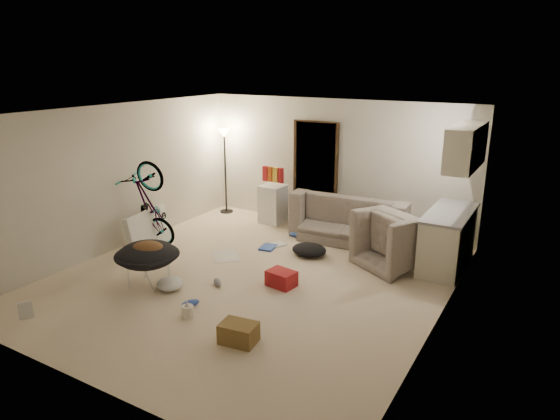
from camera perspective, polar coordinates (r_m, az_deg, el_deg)
The scene contains 37 objects.
floor at distance 7.67m, azimuth -3.28°, elevation -7.93°, with size 5.50×6.00×0.02m, color beige.
ceiling at distance 7.01m, azimuth -3.63°, elevation 11.16°, with size 5.50×6.00×0.02m, color white.
wall_back at distance 9.81m, azimuth 6.35°, elevation 5.25°, with size 5.50×0.02×2.50m, color beige.
wall_front at distance 5.15m, azimuth -22.40°, elevation -6.68°, with size 5.50×0.02×2.50m, color beige.
wall_left at distance 9.02m, azimuth -18.24°, elevation 3.49°, with size 0.02×6.00×2.50m, color beige.
wall_right at distance 6.21m, azimuth 18.31°, elevation -2.32°, with size 0.02×6.00×2.50m, color beige.
doorway at distance 9.99m, azimuth 4.12°, elevation 4.16°, with size 0.85×0.10×2.04m, color black.
door_trim at distance 9.96m, azimuth 4.04°, elevation 4.13°, with size 0.97×0.04×2.10m, color #352212.
floor_lamp at distance 10.69m, azimuth -6.34°, elevation 6.50°, with size 0.28×0.28×1.81m.
kitchen_counter at distance 8.39m, azimuth 18.60°, elevation -3.29°, with size 0.60×1.50×0.88m, color beige.
counter_top at distance 8.25m, azimuth 18.90°, elevation -0.29°, with size 0.64×1.54×0.04m, color gray.
kitchen_uppers at distance 8.00m, azimuth 20.52°, elevation 6.79°, with size 0.38×1.40×0.65m, color beige.
sofa at distance 9.32m, azimuth 8.17°, elevation -1.38°, with size 2.17×0.85×0.63m, color #373E38.
armchair at distance 8.29m, azimuth 13.66°, elevation -3.90°, with size 1.03×0.90×0.67m, color #373E38.
bicycle at distance 9.10m, azimuth -14.50°, elevation -1.50°, with size 0.56×1.61×0.84m, color black.
book_asset at distance 7.33m, azimuth -27.65°, elevation -11.02°, with size 0.17×0.24×0.02m, color maroon.
mini_fridge at distance 10.14m, azimuth -0.84°, elevation 0.70°, with size 0.45×0.45×0.77m, color white.
snack_box_0 at distance 10.08m, azimuth -1.69°, elevation 4.19°, with size 0.10×0.07×0.30m, color maroon.
snack_box_1 at distance 10.01m, azimuth -1.10°, elevation 4.11°, with size 0.10×0.07×0.30m, color #B84B17.
snack_box_2 at distance 9.95m, azimuth -0.51°, elevation 4.04°, with size 0.10×0.07×0.30m, color gold.
snack_box_3 at distance 9.89m, azimuth 0.09°, elevation 3.96°, with size 0.10×0.07×0.30m, color maroon.
saucer_chair at distance 7.55m, azimuth -14.89°, elevation -5.58°, with size 0.94×0.94×0.66m.
hoodie at distance 7.42m, azimuth -14.89°, elevation -4.32°, with size 0.48×0.40×0.22m, color #56361D.
sofa_drape at distance 9.63m, azimuth 3.00°, elevation 0.76°, with size 0.56×0.46×0.28m, color black.
tv_box at distance 9.07m, azimuth -14.84°, elevation -2.20°, with size 0.12×1.00×0.66m, color silver.
drink_case_a at distance 6.04m, azimuth -4.75°, elevation -13.83°, with size 0.42×0.30×0.24m, color brown.
drink_case_b at distance 7.39m, azimuth 0.16°, elevation -7.83°, with size 0.40×0.30×0.23m, color maroon.
juicer at distance 6.67m, azimuth -10.52°, elevation -11.23°, with size 0.15×0.15×0.22m.
newspaper at distance 8.55m, azimuth -6.28°, elevation -5.23°, with size 0.43×0.56×0.01m, color beige.
book_blue at distance 8.84m, azimuth -1.38°, elevation -4.29°, with size 0.24×0.33×0.03m, color #3254B7.
book_white at distance 8.97m, azimuth -0.36°, elevation -3.99°, with size 0.22×0.29×0.03m, color silver.
shoe_0 at distance 9.38m, azimuth 1.72°, elevation -2.81°, with size 0.27×0.11×0.10m, color #3254B7.
shoe_2 at distance 6.94m, azimuth -10.22°, elevation -10.46°, with size 0.26×0.11×0.10m, color #3254B7.
shoe_3 at distance 7.49m, azimuth -7.17°, elevation -8.19°, with size 0.25×0.10×0.09m, color slate.
clothes_lump_a at distance 8.53m, azimuth 3.35°, elevation -4.55°, with size 0.60×0.51×0.19m, color black.
clothes_lump_b at distance 9.61m, azimuth 5.47°, elevation -2.24°, with size 0.50×0.43×0.15m, color black.
clothes_lump_c at distance 7.51m, azimuth -12.46°, elevation -8.21°, with size 0.45×0.39×0.14m, color silver.
Camera 1 is at (3.88, -5.79, 3.19)m, focal length 32.00 mm.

